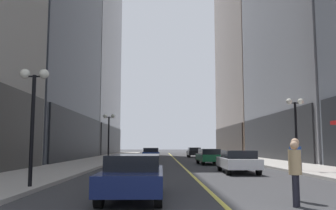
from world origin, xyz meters
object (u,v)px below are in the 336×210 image
Objects in this scene: car_black at (194,152)px; street_lamp_left_near at (33,100)px; car_navy at (134,174)px; car_green at (209,156)px; car_blue at (151,153)px; street_lamp_right_mid at (295,118)px; pedestrian_in_tan_trench at (295,168)px; street_lamp_left_far at (109,127)px; pedestrian_in_blue_hoodie at (296,164)px; car_white at (238,161)px.

street_lamp_left_near is at bearing -104.45° from car_black.
car_navy and car_green have the same top height.
car_black is 37.39m from street_lamp_left_near.
car_navy is 19.86m from car_green.
street_lamp_left_near is (-3.58, -28.26, 2.54)m from car_blue.
street_lamp_left_near is at bearing -97.22° from car_blue.
street_lamp_right_mid is at bearing -66.54° from car_green.
street_lamp_right_mid is (4.54, 11.64, 2.25)m from pedestrian_in_tan_trench.
pedestrian_in_tan_trench is 0.39× the size of street_lamp_left_far.
street_lamp_left_far is at bearing -111.59° from car_blue.
car_navy is 21.63m from street_lamp_left_far.
pedestrian_in_tan_trench is (4.40, -1.64, 0.29)m from car_navy.
street_lamp_left_far is (-8.65, 21.80, 2.19)m from pedestrian_in_blue_hoodie.
car_navy is at bearing -131.78° from street_lamp_right_mid.
street_lamp_left_far is at bearing 100.35° from car_navy.
car_white is 10.48m from pedestrian_in_blue_hoodie.
car_blue is at bearing 68.41° from street_lamp_left_far.
street_lamp_left_near is (-8.65, 2.59, 2.19)m from pedestrian_in_blue_hoodie.
car_white is 9.45m from car_green.
pedestrian_in_tan_trench is at bearing -91.45° from car_green.
car_green is 1.02× the size of car_blue.
pedestrian_in_tan_trench is at bearing -94.71° from car_white.
pedestrian_in_blue_hoodie is 1.06× the size of pedestrian_in_tan_trench.
car_white is at bearing -50.93° from street_lamp_left_far.
street_lamp_left_far is (-9.21, 11.34, 2.54)m from car_white.
car_white is 1.06× the size of street_lamp_left_far.
car_green is 18.80m from car_black.
street_lamp_left_near is at bearing -116.91° from car_green.
car_green is 19.91m from pedestrian_in_blue_hoodie.
car_black is 19.46m from street_lamp_left_far.
pedestrian_in_tan_trench is at bearing -111.28° from street_lamp_right_mid.
car_navy is 4.71m from pedestrian_in_tan_trench.
car_blue is 31.27m from pedestrian_in_blue_hoodie.
street_lamp_right_mid reaches higher than car_navy.
car_black is 2.53× the size of pedestrian_in_tan_trench.
car_white is 1.06× the size of street_lamp_left_near.
car_white is 1.06× the size of street_lamp_right_mid.
car_blue is (-5.21, 10.94, 0.00)m from car_green.
pedestrian_in_blue_hoodie reaches higher than car_black.
street_lamp_left_near is (-9.21, -7.88, 2.54)m from car_white.
street_lamp_left_far reaches higher than car_navy.
car_navy is 11.16m from car_white.
street_lamp_right_mid is (3.49, -28.03, 2.54)m from car_black.
pedestrian_in_blue_hoodie is (-0.65, -38.70, 0.35)m from car_black.
street_lamp_right_mid is (4.01, -9.23, 2.54)m from car_green.
car_green is 10.38m from street_lamp_right_mid.
car_navy is 1.08× the size of street_lamp_left_far.
street_lamp_left_far is (0.00, 19.22, 0.00)m from street_lamp_left_near.
street_lamp_left_near is at bearing 156.74° from pedestrian_in_tan_trench.
car_white is at bearing 85.29° from pedestrian_in_tan_trench.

